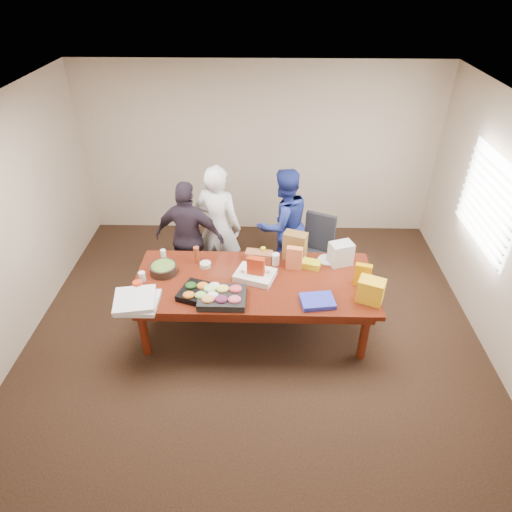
{
  "coord_description": "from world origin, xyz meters",
  "views": [
    {
      "loc": [
        0.12,
        -4.13,
        3.92
      ],
      "look_at": [
        0.02,
        0.1,
        1.03
      ],
      "focal_mm": 31.34,
      "sensor_mm": 36.0,
      "label": 1
    }
  ],
  "objects_px": {
    "conference_table": "(254,305)",
    "sheet_cake": "(255,275)",
    "person_right": "(283,225)",
    "office_chair": "(320,256)",
    "salad_bowl": "(163,269)",
    "person_center": "(218,227)"
  },
  "relations": [
    {
      "from": "salad_bowl",
      "to": "sheet_cake",
      "type": "bearing_deg",
      "value": -3.95
    },
    {
      "from": "sheet_cake",
      "to": "person_right",
      "type": "bearing_deg",
      "value": 91.65
    },
    {
      "from": "conference_table",
      "to": "person_center",
      "type": "relative_size",
      "value": 1.6
    },
    {
      "from": "sheet_cake",
      "to": "office_chair",
      "type": "bearing_deg",
      "value": 63.66
    },
    {
      "from": "office_chair",
      "to": "person_center",
      "type": "relative_size",
      "value": 0.57
    },
    {
      "from": "person_center",
      "to": "salad_bowl",
      "type": "height_order",
      "value": "person_center"
    },
    {
      "from": "salad_bowl",
      "to": "person_right",
      "type": "bearing_deg",
      "value": 36.24
    },
    {
      "from": "office_chair",
      "to": "person_center",
      "type": "xyz_separation_m",
      "value": [
        -1.38,
        0.11,
        0.37
      ]
    },
    {
      "from": "office_chair",
      "to": "person_right",
      "type": "bearing_deg",
      "value": 174.39
    },
    {
      "from": "conference_table",
      "to": "salad_bowl",
      "type": "bearing_deg",
      "value": 173.14
    },
    {
      "from": "office_chair",
      "to": "salad_bowl",
      "type": "relative_size",
      "value": 3.06
    },
    {
      "from": "sheet_cake",
      "to": "salad_bowl",
      "type": "xyz_separation_m",
      "value": [
        -1.09,
        0.08,
        0.01
      ]
    },
    {
      "from": "conference_table",
      "to": "sheet_cake",
      "type": "xyz_separation_m",
      "value": [
        0.01,
        0.06,
        0.41
      ]
    },
    {
      "from": "conference_table",
      "to": "person_center",
      "type": "height_order",
      "value": "person_center"
    },
    {
      "from": "office_chair",
      "to": "sheet_cake",
      "type": "height_order",
      "value": "office_chair"
    },
    {
      "from": "office_chair",
      "to": "salad_bowl",
      "type": "distance_m",
      "value": 2.12
    },
    {
      "from": "person_center",
      "to": "person_right",
      "type": "relative_size",
      "value": 1.08
    },
    {
      "from": "conference_table",
      "to": "person_right",
      "type": "bearing_deg",
      "value": 73.02
    },
    {
      "from": "person_right",
      "to": "person_center",
      "type": "bearing_deg",
      "value": -17.76
    },
    {
      "from": "person_center",
      "to": "person_right",
      "type": "distance_m",
      "value": 0.89
    },
    {
      "from": "conference_table",
      "to": "sheet_cake",
      "type": "distance_m",
      "value": 0.42
    },
    {
      "from": "conference_table",
      "to": "person_right",
      "type": "height_order",
      "value": "person_right"
    }
  ]
}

